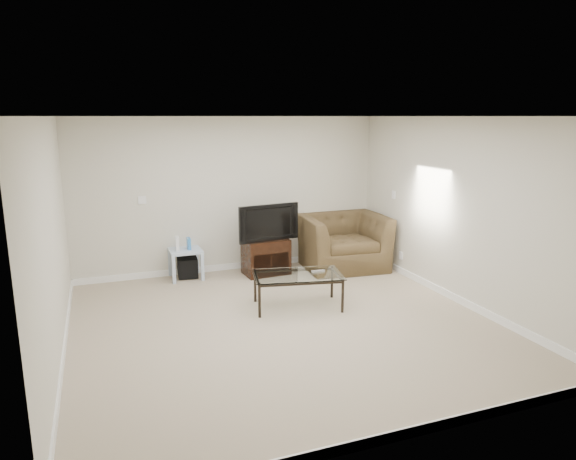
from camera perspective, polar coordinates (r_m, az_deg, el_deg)
name	(u,v)px	position (r m, az deg, el deg)	size (l,w,h in m)	color
floor	(284,324)	(6.41, -0.44, -10.43)	(5.00, 5.00, 0.00)	tan
ceiling	(284,116)	(5.90, -0.48, 12.53)	(5.00, 5.00, 0.00)	white
wall_back	(231,195)	(8.39, -6.34, 3.88)	(5.00, 0.02, 2.50)	silver
wall_left	(52,243)	(5.70, -24.78, -1.31)	(0.02, 5.00, 2.50)	silver
wall_right	(459,211)	(7.26, 18.42, 1.97)	(0.02, 5.00, 2.50)	silver
plate_back	(142,200)	(8.15, -15.91, 3.23)	(0.12, 0.02, 0.12)	white
plate_right_switch	(394,195)	(8.54, 11.66, 3.85)	(0.02, 0.09, 0.13)	white
plate_right_outlet	(401,256)	(8.49, 12.45, -2.80)	(0.02, 0.08, 0.12)	white
tv_stand	(266,257)	(8.28, -2.48, -2.97)	(0.69, 0.48, 0.58)	black
dvd_player	(267,246)	(8.20, -2.39, -1.73)	(0.35, 0.24, 0.05)	black
television	(266,222)	(8.12, -2.44, 0.94)	(0.94, 0.19, 0.58)	black
side_table	(186,264)	(8.23, -11.29, -3.69)	(0.49, 0.49, 0.47)	#C9E7F8
subwoofer	(188,267)	(8.28, -11.10, -4.09)	(0.30, 0.30, 0.30)	black
game_console	(177,244)	(8.11, -12.19, -1.49)	(0.05, 0.16, 0.21)	white
game_case	(189,244)	(8.14, -10.96, -1.49)	(0.05, 0.14, 0.19)	#337FCC
recliner	(343,233)	(8.62, 6.10, -0.28)	(1.37, 0.89, 1.20)	#4C331C
coffee_table	(298,291)	(6.88, 1.08, -6.76)	(1.16, 0.66, 0.46)	black
remote	(318,271)	(6.92, 3.36, -4.58)	(0.18, 0.05, 0.02)	#B2B2B7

